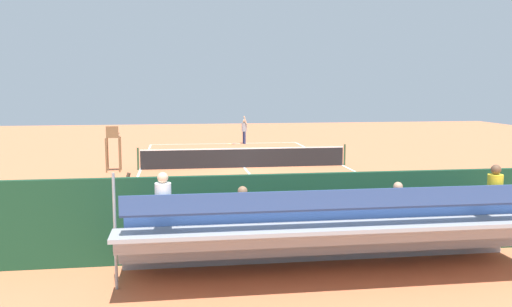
{
  "coord_description": "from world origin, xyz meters",
  "views": [
    {
      "loc": [
        3.26,
        26.25,
        4.07
      ],
      "look_at": [
        0.0,
        4.0,
        1.2
      ],
      "focal_mm": 38.25,
      "sensor_mm": 36.0,
      "label": 1
    }
  ],
  "objects": [
    {
      "name": "bleacher_stand",
      "position": [
        0.09,
        15.33,
        0.94
      ],
      "size": [
        9.06,
        2.4,
        2.48
      ],
      "color": "#9EA0A5",
      "rests_on": "ground"
    },
    {
      "name": "tennis_player",
      "position": [
        -1.33,
        -10.68,
        1.02
      ],
      "size": [
        0.43,
        0.55,
        1.93
      ],
      "color": "navy",
      "rests_on": "ground"
    },
    {
      "name": "courtside_bench",
      "position": [
        -2.05,
        13.27,
        0.56
      ],
      "size": [
        1.8,
        0.4,
        0.93
      ],
      "color": "#33383D",
      "rests_on": "ground"
    },
    {
      "name": "tennis_ball_near",
      "position": [
        0.18,
        -6.91,
        0.03
      ],
      "size": [
        0.07,
        0.07,
        0.07
      ],
      "primitive_type": "sphere",
      "color": "#CCDB33",
      "rests_on": "ground"
    },
    {
      "name": "tennis_racket",
      "position": [
        -0.35,
        -10.51,
        0.01
      ],
      "size": [
        0.58,
        0.39,
        0.03
      ],
      "color": "black",
      "rests_on": "ground"
    },
    {
      "name": "umpire_chair",
      "position": [
        6.2,
        0.34,
        1.31
      ],
      "size": [
        0.67,
        0.67,
        2.14
      ],
      "color": "brown",
      "rests_on": "ground"
    },
    {
      "name": "backdrop_wall",
      "position": [
        0.0,
        14.0,
        1.0
      ],
      "size": [
        18.0,
        0.16,
        2.0
      ],
      "primitive_type": "cube",
      "color": "#194228",
      "rests_on": "ground"
    },
    {
      "name": "tennis_net",
      "position": [
        0.0,
        0.0,
        0.5
      ],
      "size": [
        10.3,
        0.1,
        1.07
      ],
      "color": "black",
      "rests_on": "ground"
    },
    {
      "name": "equipment_bag",
      "position": [
        -0.48,
        13.4,
        0.18
      ],
      "size": [
        0.9,
        0.36,
        0.36
      ],
      "primitive_type": "cube",
      "color": "black",
      "rests_on": "ground"
    },
    {
      "name": "court_line_markings",
      "position": [
        0.0,
        -0.04,
        0.0
      ],
      "size": [
        10.1,
        22.2,
        0.01
      ],
      "color": "white",
      "rests_on": "ground"
    },
    {
      "name": "line_judge",
      "position": [
        4.46,
        13.01,
        1.02
      ],
      "size": [
        0.43,
        0.55,
        1.93
      ],
      "color": "#232328",
      "rests_on": "ground"
    },
    {
      "name": "ground_plane",
      "position": [
        0.0,
        0.0,
        0.0
      ],
      "size": [
        60.0,
        60.0,
        0.0
      ],
      "primitive_type": "plane",
      "color": "#CC7047"
    }
  ]
}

